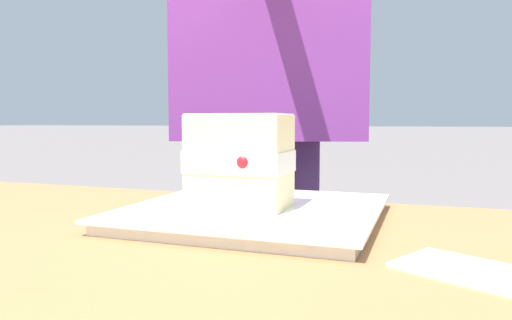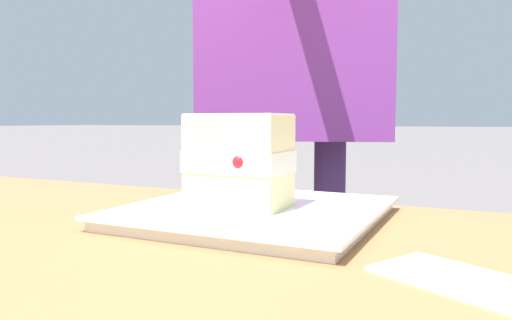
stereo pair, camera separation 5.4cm
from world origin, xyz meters
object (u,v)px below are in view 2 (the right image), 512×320
(dessert_plate, at_px, (256,212))
(paper_napkin, at_px, (459,279))
(diner_person, at_px, (295,28))
(dessert_fork, at_px, (231,200))
(cake_slice, at_px, (239,161))

(dessert_plate, bearing_deg, paper_napkin, -30.75)
(paper_napkin, relative_size, diner_person, 0.08)
(paper_napkin, bearing_deg, diner_person, 119.06)
(paper_napkin, bearing_deg, dessert_fork, 144.00)
(paper_napkin, distance_m, diner_person, 0.87)
(dessert_fork, xyz_separation_m, paper_napkin, (0.30, -0.22, -0.00))
(dessert_plate, distance_m, dessert_fork, 0.12)
(dessert_plate, relative_size, diner_person, 0.17)
(cake_slice, xyz_separation_m, diner_person, (-0.16, 0.59, 0.26))
(cake_slice, height_order, dessert_fork, cake_slice)
(cake_slice, relative_size, diner_person, 0.07)
(cake_slice, bearing_deg, dessert_fork, 123.20)
(cake_slice, distance_m, dessert_fork, 0.14)
(dessert_fork, bearing_deg, dessert_plate, -47.40)
(cake_slice, xyz_separation_m, dessert_fork, (-0.07, 0.10, -0.06))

